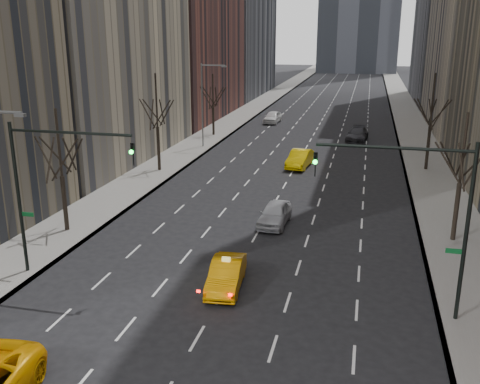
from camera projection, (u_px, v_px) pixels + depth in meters
The scene contains 15 objects.
sidewalk_left at pixel (244, 114), 82.99m from camera, with size 4.50×320.00×0.15m, color slate.
sidewalk_right at pixel (408, 120), 77.55m from camera, with size 4.50×320.00×0.15m, color slate.
tree_lw_b at pixel (62, 176), 33.46m from camera, with size 3.36×3.50×7.82m.
tree_lw_c at pixel (158, 128), 48.27m from camera, with size 3.36×3.50×8.74m.
tree_lw_d at pixel (213, 107), 65.17m from camera, with size 3.36×3.50×7.36m.
tree_rw_b at pixel (459, 184), 31.85m from camera, with size 3.36×3.50×7.82m.
tree_rw_c at pixel (430, 127), 48.52m from camera, with size 3.36×3.50×8.74m.
traffic_mast_left at pixel (45, 176), 26.72m from camera, with size 6.69×0.39×8.00m.
traffic_mast_right at pixel (428, 202), 22.67m from camera, with size 6.69×0.39×8.00m.
streetlight_far at pixel (205, 97), 57.80m from camera, with size 2.83×0.22×9.00m.
taxi_sedan at pixel (226, 274), 26.82m from camera, with size 1.52×4.37×1.44m, color orange.
silver_sedan_ahead at pixel (275, 214), 35.65m from camera, with size 1.76×4.37×1.49m, color #B0B2B9.
far_taxi at pixel (300, 159), 50.71m from camera, with size 1.72×4.94×1.63m, color yellow.
far_suv_grey at pixel (357, 134), 62.82m from camera, with size 2.21×5.44×1.58m, color #2B2A2F.
far_car_white at pixel (273, 117), 75.22m from camera, with size 1.93×4.80×1.64m, color silver.
Camera 1 is at (6.36, -10.84, 12.44)m, focal length 40.00 mm.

